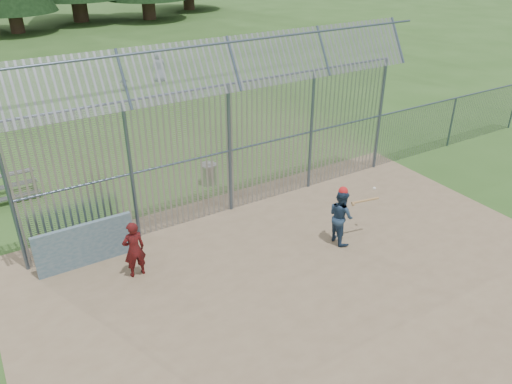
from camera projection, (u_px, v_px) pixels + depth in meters
ground at (296, 266)px, 13.04m from camera, size 120.00×120.00×0.00m
dirt_infield at (307, 276)px, 12.65m from camera, size 14.00×10.00×0.02m
dugout_wall at (85, 245)px, 12.83m from camera, size 2.50×0.12×1.20m
batter at (341, 216)px, 13.71m from camera, size 0.67×0.82×1.60m
onlooker at (134, 249)px, 12.35m from camera, size 0.57×0.38×1.54m
bg_kid_standing at (159, 66)px, 28.41m from camera, size 0.86×0.57×1.72m
bg_kid_seated at (124, 83)px, 26.91m from camera, size 0.48×0.21×0.80m
batting_gear at (348, 193)px, 13.44m from camera, size 1.31×0.39×0.59m
trash_can at (209, 174)px, 17.06m from camera, size 0.56×0.56×0.82m
backstop_fence at (282, 129)px, 15.35m from camera, size 20.09×0.81×5.30m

